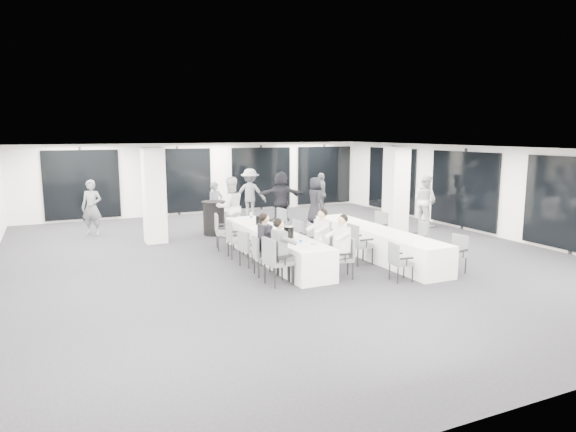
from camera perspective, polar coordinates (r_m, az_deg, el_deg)
name	(u,v)px	position (r m, az deg, el deg)	size (l,w,h in m)	color
room	(299,197)	(14.67, 1.18, 2.09)	(14.04, 16.04, 2.84)	black
column_left	(154,195)	(15.51, -14.65, 2.23)	(0.60, 0.60, 2.80)	silver
column_right	(396,192)	(16.30, 11.89, 2.67)	(0.60, 0.60, 2.80)	silver
banquet_table_main	(274,246)	(13.08, -1.58, -3.31)	(0.90, 5.00, 0.75)	white
banquet_table_side	(376,243)	(13.57, 9.77, -2.97)	(0.90, 5.00, 0.75)	white
cocktail_table	(214,218)	(16.44, -8.24, -0.19)	(0.77, 0.77, 1.07)	black
chair_main_left_near	(275,258)	(10.91, -1.46, -4.71)	(0.58, 0.63, 1.03)	#4E5156
chair_main_left_second	(261,253)	(11.67, -3.02, -4.18)	(0.50, 0.54, 0.90)	#4E5156
chair_main_left_mid	(248,246)	(12.46, -4.49, -3.36)	(0.54, 0.57, 0.88)	#4E5156
chair_main_left_fourth	(234,237)	(13.33, -5.99, -2.30)	(0.54, 0.59, 0.98)	#4E5156
chair_main_left_far	(222,229)	(14.32, -7.37, -1.48)	(0.60, 0.63, 1.00)	#4E5156
chair_main_right_near	(346,255)	(11.56, 6.43, -4.33)	(0.56, 0.58, 0.91)	#4E5156
chair_main_right_second	(325,247)	(12.35, 4.17, -3.50)	(0.49, 0.53, 0.87)	#4E5156
chair_main_right_mid	(307,239)	(13.21, 2.07, -2.54)	(0.49, 0.54, 0.91)	#4E5156
chair_main_right_fourth	(294,234)	(13.84, 0.70, -2.06)	(0.54, 0.56, 0.88)	#4E5156
chair_main_right_far	(277,224)	(14.87, -1.18, -0.91)	(0.57, 0.62, 1.04)	#4E5156
chair_side_left_near	(398,259)	(11.47, 12.16, -4.73)	(0.48, 0.52, 0.86)	#4E5156
chair_side_left_mid	(358,241)	(12.73, 7.75, -2.81)	(0.51, 0.58, 1.01)	#4E5156
chair_side_left_far	(331,234)	(13.86, 4.85, -2.06)	(0.48, 0.53, 0.89)	#4E5156
chair_side_right_near	(457,251)	(12.51, 18.22, -3.76)	(0.52, 0.55, 0.88)	#4E5156
chair_side_right_mid	(418,238)	(13.52, 14.26, -2.39)	(0.58, 0.61, 0.97)	#4E5156
chair_side_right_far	(378,226)	(14.92, 9.96, -1.15)	(0.59, 0.62, 0.98)	#4E5156
seated_guest_a	(282,247)	(10.94, -0.66, -3.46)	(0.50, 0.38, 1.44)	#5C5E64
seated_guest_b	(268,240)	(11.66, -2.28, -2.66)	(0.50, 0.38, 1.44)	black
seated_guest_c	(339,242)	(11.43, 5.72, -2.94)	(0.50, 0.38, 1.44)	silver
seated_guest_d	(319,235)	(12.22, 3.51, -2.12)	(0.50, 0.38, 1.44)	silver
standing_guest_a	(216,202)	(17.64, -8.05, 1.59)	(0.65, 0.52, 1.77)	#5C5E64
standing_guest_b	(230,203)	(15.96, -6.42, 1.44)	(1.02, 0.62, 2.12)	silver
standing_guest_c	(250,190)	(19.51, -4.23, 2.89)	(1.37, 0.70, 2.11)	#5C5E64
standing_guest_d	(321,191)	(20.43, 3.72, 2.82)	(1.09, 0.61, 1.85)	#5C5E64
standing_guest_e	(315,197)	(18.36, 3.01, 2.11)	(0.90, 0.55, 1.86)	black
standing_guest_f	(281,193)	(18.79, -0.79, 2.60)	(1.89, 0.73, 2.06)	black
standing_guest_g	(92,204)	(17.35, -20.99, 1.27)	(0.72, 0.58, 1.98)	#5C5E64
standing_guest_h	(425,197)	(18.36, 15.00, 2.02)	(0.97, 0.59, 2.00)	silver
ice_bucket_near	(289,232)	(12.15, 0.07, -1.81)	(0.24, 0.24, 0.28)	black
ice_bucket_far	(259,220)	(13.93, -3.22, -0.49)	(0.20, 0.20, 0.22)	black
water_bottle_a	(301,240)	(11.45, 1.44, -2.69)	(0.06, 0.06, 0.20)	silver
water_bottle_b	(274,224)	(13.39, -1.52, -0.93)	(0.06, 0.06, 0.20)	silver
water_bottle_c	(251,216)	(14.65, -4.11, -0.01)	(0.07, 0.07, 0.23)	silver
plate_a	(293,243)	(11.59, 0.59, -2.99)	(0.22, 0.22, 0.03)	white
plate_b	(313,244)	(11.47, 2.81, -3.13)	(0.22, 0.22, 0.03)	white
plate_c	(278,233)	(12.75, -1.17, -1.86)	(0.22, 0.22, 0.03)	white
wine_glass	(320,240)	(11.27, 3.61, -2.64)	(0.08, 0.08, 0.20)	silver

